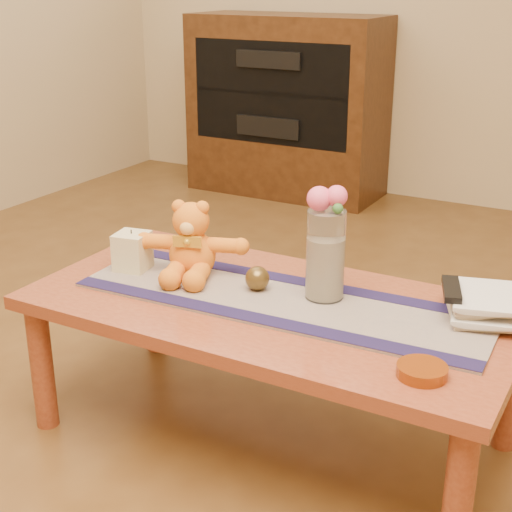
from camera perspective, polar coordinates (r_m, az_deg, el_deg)
The scene contains 31 objects.
floor at distance 2.38m, azimuth 1.08°, elevation -13.40°, with size 5.50×5.50×0.00m, color #543618.
coffee_table_top at distance 2.16m, azimuth 1.16°, elevation -3.94°, with size 1.40×0.70×0.04m, color maroon.
table_leg_fl at distance 2.41m, azimuth -15.99°, elevation -8.10°, with size 0.07×0.07×0.41m, color maroon.
table_leg_fr at distance 1.86m, azimuth 15.14°, elevation -17.52°, with size 0.07×0.07×0.41m, color maroon.
table_leg_bl at distance 2.80m, azimuth -7.73°, elevation -3.26°, with size 0.07×0.07×0.41m, color maroon.
table_leg_br at distance 2.34m, azimuth 18.80°, elevation -9.33°, with size 0.07×0.07×0.41m, color maroon.
persian_runner at distance 2.15m, azimuth 1.89°, elevation -3.39°, with size 1.20×0.35×0.01m, color #1F1B4D.
runner_border_near at distance 2.03m, azimuth 0.17°, elevation -4.76°, with size 1.20×0.06×0.00m, color #19133B.
runner_border_far at distance 2.27m, azimuth 3.43°, elevation -1.93°, with size 1.20×0.06×0.00m, color #19133B.
teddy_bear at distance 2.30m, azimuth -4.90°, elevation 1.27°, with size 0.33×0.27×0.22m, color orange, non-canonical shape.
pillar_candle at distance 2.38m, azimuth -9.39°, elevation 0.37°, with size 0.10×0.10×0.12m, color beige.
candle_wick at distance 2.36m, azimuth -9.48°, elevation 1.85°, with size 0.00×0.00×0.01m, color black.
glass_vase at distance 2.12m, azimuth 5.32°, elevation 0.09°, with size 0.11×0.11×0.26m, color silver.
potpourri_fill at distance 2.14m, azimuth 5.28°, elevation -0.89°, with size 0.09×0.09×0.18m, color beige.
rose_left at distance 2.07m, azimuth 4.85°, elevation 4.37°, with size 0.07×0.07×0.07m, color #EC537F.
rose_right at distance 2.06m, azimuth 6.17°, elevation 4.56°, with size 0.06×0.06×0.06m, color #EC537F.
blue_flower_back at distance 2.10m, azimuth 6.10°, elevation 4.37°, with size 0.04×0.04×0.04m, color #5265B3.
blue_flower_side at distance 2.10m, azimuth 4.92°, elevation 4.22°, with size 0.04×0.04×0.04m, color #5265B3.
leaf_sprig at distance 2.04m, azimuth 6.25°, elevation 3.61°, with size 0.03×0.03×0.03m, color #33662D.
bronze_ball at distance 2.20m, azimuth 0.10°, elevation -1.71°, with size 0.07×0.07×0.07m, color #523E1B.
book_bottom at distance 2.13m, azimuth 14.47°, elevation -4.20°, with size 0.17×0.22×0.02m, color #C6B599.
book_lower at distance 2.12m, azimuth 14.65°, elevation -3.78°, with size 0.16×0.22×0.02m, color #C6B599.
book_upper at distance 2.11m, azimuth 14.39°, elevation -3.22°, with size 0.17×0.22×0.02m, color #C6B599.
book_top at distance 2.10m, azimuth 14.72°, elevation -2.82°, with size 0.16×0.22×0.02m, color #C6B599.
tv_remote at distance 2.09m, azimuth 14.67°, elevation -2.46°, with size 0.04×0.16×0.02m, color black.
amber_dish at distance 1.81m, azimuth 12.53°, elevation -8.55°, with size 0.12×0.12×0.03m, color #BF5914.
media_cabinet at distance 4.78m, azimuth 2.40°, elevation 11.33°, with size 1.20×0.50×1.10m, color black.
cabinet_cavity at distance 4.56m, azimuth 1.06°, elevation 12.28°, with size 1.02×0.03×0.61m, color black.
cabinet_shelf at distance 4.64m, azimuth 1.57°, elevation 12.41°, with size 1.02×0.20×0.03m, color black.
stereo_upper at distance 4.63m, azimuth 1.71°, elevation 14.87°, with size 0.42×0.28×0.10m, color black.
stereo_lower at distance 4.69m, azimuth 1.66°, elevation 10.05°, with size 0.42×0.28×0.12m, color black.
Camera 1 is at (0.91, -1.74, 1.34)m, focal length 52.53 mm.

